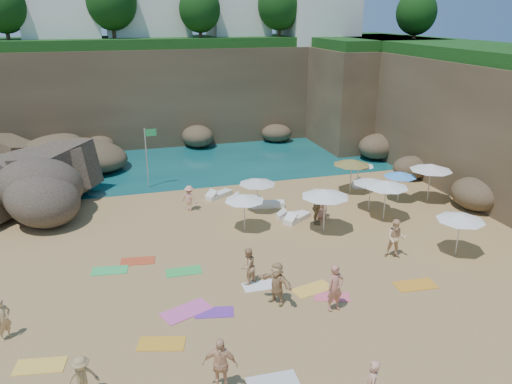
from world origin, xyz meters
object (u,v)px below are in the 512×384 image
object	(u,v)px
parasol_0	(257,181)
person_stand_3	(317,207)
person_stand_5	(27,210)
flag_pole	(148,150)
parasol_1	(359,164)
person_stand_0	(3,319)
person_stand_4	(321,204)
person_stand_2	(189,198)
person_stand_1	(248,266)
lounger_0	(219,195)
rock_outcrop	(42,211)
parasol_2	(371,181)

from	to	relation	value
parasol_0	person_stand_3	world-z (taller)	parasol_0
person_stand_5	person_stand_3	bearing A→B (deg)	-8.55
flag_pole	parasol_1	size ratio (longest dim) A/B	2.00
person_stand_0	person_stand_4	xyz separation A→B (m)	(14.97, 6.92, 0.05)
parasol_1	person_stand_3	xyz separation A→B (m)	(-4.77, -4.51, -0.76)
parasol_0	person_stand_0	size ratio (longest dim) A/B	1.34
person_stand_2	person_stand_3	xyz separation A→B (m)	(6.26, -3.89, 0.21)
person_stand_1	flag_pole	bearing A→B (deg)	-110.12
parasol_1	person_stand_5	xyz separation A→B (m)	(-19.69, -0.37, -0.80)
parasol_0	person_stand_4	distance (m)	3.82
parasol_0	lounger_0	distance (m)	3.76
person_stand_1	rock_outcrop	bearing A→B (deg)	-82.53
rock_outcrop	flag_pole	size ratio (longest dim) A/B	2.16
lounger_0	person_stand_2	bearing A→B (deg)	-174.29
flag_pole	person_stand_3	world-z (taller)	flag_pole
parasol_1	lounger_0	world-z (taller)	parasol_1
person_stand_3	person_stand_2	bearing A→B (deg)	74.80
parasol_2	person_stand_3	distance (m)	3.94
parasol_1	person_stand_5	size ratio (longest dim) A/B	1.08
person_stand_1	person_stand_3	xyz separation A→B (m)	(5.24, 5.04, 0.14)
parasol_1	person_stand_0	xyz separation A→B (m)	(-19.19, -10.80, -0.92)
person_stand_0	person_stand_3	distance (m)	15.73
parasol_2	person_stand_1	bearing A→B (deg)	-146.01
parasol_1	lounger_0	bearing A→B (deg)	173.27
person_stand_4	person_stand_5	size ratio (longest dim) A/B	0.92
parasol_0	parasol_2	world-z (taller)	parasol_0
person_stand_1	person_stand_4	size ratio (longest dim) A/B	0.98
parasol_2	parasol_0	bearing A→B (deg)	165.52
lounger_0	parasol_0	bearing A→B (deg)	-94.33
person_stand_1	person_stand_2	bearing A→B (deg)	-115.30
parasol_1	person_stand_3	distance (m)	6.60
parasol_1	person_stand_0	distance (m)	22.04
parasol_0	person_stand_0	world-z (taller)	parasol_0
person_stand_1	person_stand_2	xyz separation A→B (m)	(-1.02, 8.93, -0.07)
parasol_0	person_stand_1	distance (m)	8.19
parasol_1	person_stand_5	distance (m)	19.71
rock_outcrop	person_stand_4	world-z (taller)	rock_outcrop
rock_outcrop	person_stand_5	xyz separation A→B (m)	(-0.44, -2.13, 0.91)
person_stand_4	lounger_0	bearing A→B (deg)	-172.27
flag_pole	lounger_0	xyz separation A→B (m)	(3.91, -3.10, -2.39)
person_stand_5	person_stand_1	bearing A→B (deg)	-36.52
person_stand_0	person_stand_3	world-z (taller)	person_stand_3
person_stand_5	parasol_2	bearing A→B (deg)	-2.59
flag_pole	parasol_2	world-z (taller)	flag_pole
parasol_2	rock_outcrop	bearing A→B (deg)	163.87
person_stand_1	person_stand_2	size ratio (longest dim) A/B	1.09
person_stand_0	person_stand_2	size ratio (longest dim) A/B	1.06
rock_outcrop	person_stand_2	xyz separation A→B (m)	(8.23, -2.38, 0.75)
rock_outcrop	person_stand_3	world-z (taller)	person_stand_3
rock_outcrop	parasol_2	xyz separation A→B (m)	(18.21, -5.27, 1.79)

